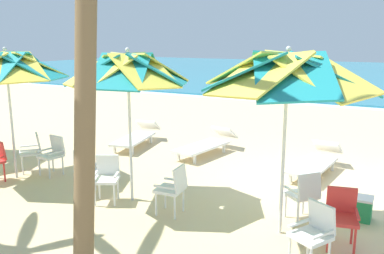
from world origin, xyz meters
TOP-DOWN VIEW (x-y plane):
  - ground_plane at (0.00, 0.00)m, footprint 80.00×80.00m
  - surf_foam at (0.00, 10.86)m, footprint 80.00×0.70m
  - beach_umbrella_0 at (0.13, -2.30)m, footprint 2.61×2.61m
  - plastic_chair_0 at (0.78, -3.02)m, footprint 0.60×0.62m
  - plastic_chair_1 at (1.01, -2.29)m, footprint 0.53×0.55m
  - plastic_chair_2 at (0.34, -1.73)m, footprint 0.63×0.63m
  - beach_umbrella_1 at (-2.69, -2.31)m, footprint 2.22×2.22m
  - plastic_chair_3 at (-3.66, -2.44)m, footprint 0.63×0.62m
  - plastic_chair_4 at (-1.69, -2.49)m, footprint 0.50×0.48m
  - plastic_chair_5 at (-3.07, -2.56)m, footprint 0.60×0.61m
  - beach_umbrella_2 at (-5.66, -2.46)m, footprint 2.46×2.46m
  - plastic_chair_6 at (-5.69, -1.96)m, footprint 0.63×0.63m
  - plastic_chair_7 at (-5.11, -1.91)m, footprint 0.49×0.52m
  - sun_lounger_1 at (0.01, 0.88)m, footprint 0.86×2.20m
  - sun_lounger_2 at (-2.83, 1.15)m, footprint 0.98×2.22m
  - sun_lounger_3 at (-4.94, 0.98)m, footprint 1.03×2.23m
  - cooler_box at (1.11, -1.20)m, footprint 0.50×0.34m

SIDE VIEW (x-z plane):
  - ground_plane at x=0.00m, z-range 0.00..0.00m
  - surf_foam at x=0.00m, z-range 0.00..0.01m
  - cooler_box at x=1.11m, z-range 0.00..0.40m
  - sun_lounger_1 at x=0.01m, z-range -0.03..0.59m
  - sun_lounger_2 at x=-2.83m, z-range -0.03..0.59m
  - sun_lounger_3 at x=-4.94m, z-range -0.03..0.59m
  - plastic_chair_0 at x=0.78m, z-range 0.06..0.93m
  - plastic_chair_1 at x=1.01m, z-range 0.06..0.93m
  - plastic_chair_2 at x=0.34m, z-range 0.06..0.93m
  - plastic_chair_3 at x=-3.66m, z-range 0.06..0.93m
  - plastic_chair_4 at x=-1.69m, z-range 0.06..0.93m
  - plastic_chair_5 at x=-3.07m, z-range 0.06..0.93m
  - plastic_chair_6 at x=-5.69m, z-range 0.06..0.93m
  - plastic_chair_7 at x=-5.11m, z-range 0.06..0.93m
  - beach_umbrella_2 at x=-5.66m, z-range 1.00..3.81m
  - beach_umbrella_1 at x=-2.69m, z-range 1.01..3.82m
  - beach_umbrella_0 at x=0.13m, z-range 1.04..3.91m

